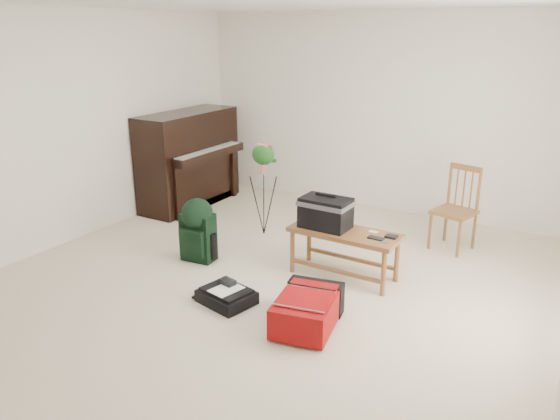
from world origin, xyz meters
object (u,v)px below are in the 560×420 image
Objects in this scene: bench at (331,219)px; black_duffel at (227,295)px; green_backpack at (197,227)px; red_suitcase at (310,308)px; flower_stand at (263,190)px; dining_chair at (455,209)px; piano at (190,161)px.

black_duffel is (-0.52, -1.00, -0.50)m from bench.
red_suitcase is at bearing -24.28° from green_backpack.
green_backpack is 1.01m from flower_stand.
flower_stand reaches higher than bench.
dining_chair is (0.86, 1.28, -0.13)m from bench.
red_suitcase is 2.12m from flower_stand.
bench is at bearing 74.82° from black_duffel.
red_suitcase is at bearing -34.80° from piano.
black_duffel is at bearing -106.74° from dining_chair.
flower_stand reaches higher than red_suitcase.
piano reaches higher than black_duffel.
red_suitcase is at bearing -72.56° from bench.
red_suitcase is at bearing -90.21° from dining_chair.
piano is at bearing 134.22° from red_suitcase.
dining_chair reaches higher than bench.
green_backpack reaches higher than black_duffel.
flower_stand is at bearing -17.32° from piano.
black_duffel is at bearing -44.62° from piano.
piano is at bearing 161.22° from flower_stand.
bench is 1.39m from green_backpack.
piano reaches higher than green_backpack.
piano is at bearing 159.35° from bench.
piano is 1.66× the size of dining_chair.
dining_chair is 2.32m from red_suitcase.
red_suitcase is 1.42× the size of black_duffel.
green_backpack is at bearing -101.80° from flower_stand.
black_duffel is (-1.38, -2.28, -0.37)m from dining_chair.
black_duffel is at bearing 172.60° from red_suitcase.
piano is 2.26× the size of green_backpack.
bench is at bearing -21.89° from piano.
piano is 2.79m from bench.
flower_stand reaches higher than black_duffel.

